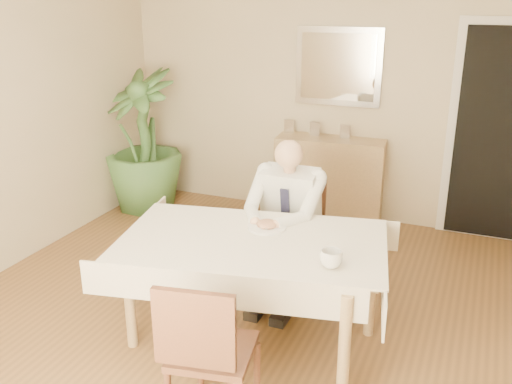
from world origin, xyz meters
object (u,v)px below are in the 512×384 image
at_px(chair_near, 206,348).
at_px(coffee_mug, 331,259).
at_px(seated_man, 283,216).
at_px(potted_palm, 142,141).
at_px(chair_far, 295,227).
at_px(dining_table, 252,251).
at_px(sideboard, 329,180).

bearing_deg(chair_near, coffee_mug, 44.38).
xyz_separation_m(seated_man, potted_palm, (-2.06, 1.29, 0.06)).
bearing_deg(chair_far, dining_table, -95.97).
height_order(chair_far, seated_man, seated_man).
height_order(sideboard, potted_palm, potted_palm).
xyz_separation_m(coffee_mug, sideboard, (-0.69, 2.49, -0.37)).
distance_m(chair_near, seated_man, 1.46).
relative_size(dining_table, seated_man, 1.53).
bearing_deg(coffee_mug, chair_near, -125.23).
distance_m(dining_table, sideboard, 2.32).
xyz_separation_m(coffee_mug, potted_palm, (-2.63, 2.06, -0.05)).
bearing_deg(chair_far, chair_near, -92.86).
xyz_separation_m(dining_table, seated_man, (0.00, 0.59, 0.02)).
relative_size(dining_table, chair_near, 2.12).
relative_size(dining_table, chair_far, 2.18).
bearing_deg(dining_table, potted_palm, 126.52).
bearing_deg(dining_table, coffee_mug, -28.57).
height_order(chair_near, seated_man, seated_man).
height_order(chair_near, coffee_mug, chair_near).
height_order(chair_near, sideboard, chair_near).
distance_m(chair_far, potted_palm, 2.31).
relative_size(sideboard, potted_palm, 0.72).
height_order(dining_table, seated_man, seated_man).
xyz_separation_m(chair_far, chair_near, (0.09, -1.73, 0.02)).
height_order(dining_table, potted_palm, potted_palm).
height_order(chair_far, potted_palm, potted_palm).
xyz_separation_m(chair_far, sideboard, (-0.12, 1.43, -0.06)).
relative_size(seated_man, sideboard, 1.15).
relative_size(chair_near, seated_man, 0.72).
xyz_separation_m(chair_far, coffee_mug, (0.57, -1.06, 0.32)).
bearing_deg(dining_table, seated_man, 78.93).
bearing_deg(seated_man, dining_table, -90.00).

